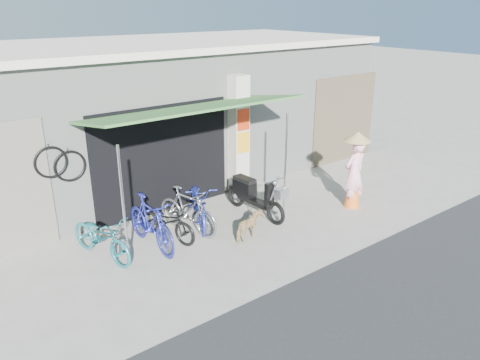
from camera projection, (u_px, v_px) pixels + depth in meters
ground at (276, 236)px, 9.86m from camera, size 80.00×80.00×0.00m
bicycle_shop at (156, 109)px, 12.99m from camera, size 12.30×5.30×3.66m
shop_pillar at (238, 136)px, 11.63m from camera, size 0.42×0.44×3.00m
awning at (195, 110)px, 9.66m from camera, size 4.60×1.88×2.72m
neighbour_right at (344, 119)px, 14.17m from camera, size 2.60×0.06×2.60m
bike_teal at (101, 237)px, 8.85m from camera, size 0.99×1.80×0.90m
bike_blue at (151, 223)px, 9.21m from camera, size 0.54×1.80×1.07m
bike_black at (166, 221)px, 9.59m from camera, size 0.97×1.62×0.81m
bike_silver at (187, 210)px, 9.88m from camera, size 0.85×1.71×0.99m
bike_navy at (199, 203)px, 10.25m from camera, size 1.39×1.99×0.99m
street_dog at (250, 227)px, 9.59m from camera, size 0.77×0.52×0.60m
moped at (254, 195)px, 10.68m from camera, size 0.53×1.87×1.06m
nun at (355, 171)px, 10.96m from camera, size 0.64×0.64×1.85m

